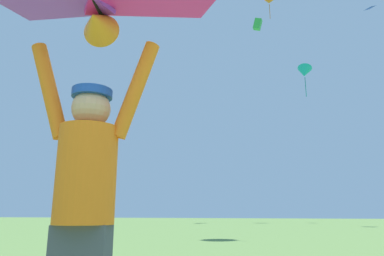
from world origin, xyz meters
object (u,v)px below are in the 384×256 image
at_px(distant_kite_blue_mid_left, 370,7).
at_px(distant_kite_green_low_left, 258,24).
at_px(kite_flyer_person, 85,203).
at_px(distant_kite_purple_overhead_distant, 105,103).
at_px(distant_kite_teal_high_left, 304,72).
at_px(distant_kite_orange_high_right, 269,0).
at_px(distant_kite_magenta_low_right, 137,1).

bearing_deg(distant_kite_blue_mid_left, distant_kite_green_low_left, -155.64).
xyz_separation_m(kite_flyer_person, distant_kite_green_low_left, (-1.16, 27.02, 16.36)).
height_order(kite_flyer_person, distant_kite_blue_mid_left, distant_kite_blue_mid_left).
distance_m(distant_kite_purple_overhead_distant, distant_kite_teal_high_left, 18.62).
bearing_deg(distant_kite_teal_high_left, distant_kite_purple_overhead_distant, -141.08).
xyz_separation_m(distant_kite_orange_high_right, distant_kite_purple_overhead_distant, (-11.19, -9.32, -11.94)).
xyz_separation_m(distant_kite_magenta_low_right, distant_kite_green_low_left, (7.13, 9.71, 2.49)).
bearing_deg(distant_kite_magenta_low_right, distant_kite_blue_mid_left, 39.53).
distance_m(kite_flyer_person, distant_kite_blue_mid_left, 38.05).
distance_m(distant_kite_purple_overhead_distant, distant_kite_green_low_left, 15.72).
bearing_deg(distant_kite_magenta_low_right, distant_kite_orange_high_right, 53.21).
relative_size(distant_kite_green_low_left, distant_kite_teal_high_left, 0.36).
bearing_deg(distant_kite_blue_mid_left, distant_kite_orange_high_right, -159.80).
relative_size(kite_flyer_person, distant_kite_blue_mid_left, 1.95).
xyz_separation_m(distant_kite_purple_overhead_distant, distant_kite_green_low_left, (10.13, 8.06, 8.92)).
bearing_deg(distant_kite_magenta_low_right, distant_kite_teal_high_left, 49.70).
xyz_separation_m(kite_flyer_person, distant_kite_orange_high_right, (-0.09, 28.28, 19.38)).
height_order(distant_kite_magenta_low_right, distant_kite_teal_high_left, distant_kite_magenta_low_right).
relative_size(distant_kite_orange_high_right, distant_kite_green_low_left, 2.22).
height_order(distant_kite_magenta_low_right, distant_kite_green_low_left, distant_kite_green_low_left).
bearing_deg(distant_kite_orange_high_right, distant_kite_teal_high_left, 35.08).
bearing_deg(distant_kite_teal_high_left, distant_kite_magenta_low_right, -130.30).
relative_size(distant_kite_magenta_low_right, distant_kite_purple_overhead_distant, 1.40).
bearing_deg(distant_kite_purple_overhead_distant, kite_flyer_person, -59.23).
height_order(distant_kite_orange_high_right, distant_kite_teal_high_left, distant_kite_orange_high_right).
distance_m(distant_kite_orange_high_right, distant_kite_teal_high_left, 7.56).
relative_size(distant_kite_blue_mid_left, distant_kite_teal_high_left, 0.31).
relative_size(kite_flyer_person, distant_kite_magenta_low_right, 1.25).
distance_m(distant_kite_magenta_low_right, distant_kite_green_low_left, 12.30).
xyz_separation_m(kite_flyer_person, distant_kite_blue_mid_left, (9.09, 31.66, 19.06)).
distance_m(distant_kite_blue_mid_left, distant_kite_green_low_left, 11.57).
distance_m(kite_flyer_person, distant_kite_green_low_left, 31.61).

